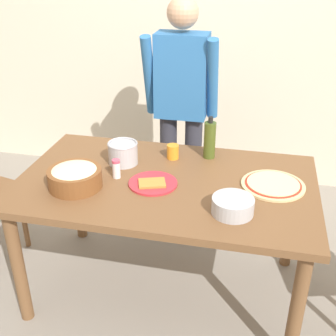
# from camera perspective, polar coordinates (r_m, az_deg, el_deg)

# --- Properties ---
(ground) EXTENTS (8.00, 8.00, 0.00)m
(ground) POSITION_cam_1_polar(r_m,az_deg,el_deg) (2.78, -0.23, -15.46)
(ground) COLOR gray
(wall_back) EXTENTS (5.60, 0.10, 2.60)m
(wall_back) POSITION_cam_1_polar(r_m,az_deg,el_deg) (3.66, 5.57, 17.97)
(wall_back) COLOR beige
(wall_back) RESTS_ON ground
(dining_table) EXTENTS (1.60, 0.96, 0.76)m
(dining_table) POSITION_cam_1_polar(r_m,az_deg,el_deg) (2.38, -0.26, -3.56)
(dining_table) COLOR brown
(dining_table) RESTS_ON ground
(person_cook) EXTENTS (0.49, 0.25, 1.62)m
(person_cook) POSITION_cam_1_polar(r_m,az_deg,el_deg) (2.95, 1.77, 8.55)
(person_cook) COLOR #2D2D38
(person_cook) RESTS_ON ground
(pizza_raw_on_board) EXTENTS (0.33, 0.33, 0.02)m
(pizza_raw_on_board) POSITION_cam_1_polar(r_m,az_deg,el_deg) (2.34, 13.68, -2.14)
(pizza_raw_on_board) COLOR beige
(pizza_raw_on_board) RESTS_ON dining_table
(plate_with_slice) EXTENTS (0.26, 0.26, 0.02)m
(plate_with_slice) POSITION_cam_1_polar(r_m,az_deg,el_deg) (2.29, -2.02, -2.01)
(plate_with_slice) COLOR red
(plate_with_slice) RESTS_ON dining_table
(popcorn_bowl) EXTENTS (0.28, 0.28, 0.11)m
(popcorn_bowl) POSITION_cam_1_polar(r_m,az_deg,el_deg) (2.30, -12.19, -1.07)
(popcorn_bowl) COLOR brown
(popcorn_bowl) RESTS_ON dining_table
(mixing_bowl_steel) EXTENTS (0.20, 0.20, 0.08)m
(mixing_bowl_steel) POSITION_cam_1_polar(r_m,az_deg,el_deg) (2.06, 8.53, -4.94)
(mixing_bowl_steel) COLOR #B7B7BC
(mixing_bowl_steel) RESTS_ON dining_table
(olive_oil_bottle) EXTENTS (0.07, 0.07, 0.26)m
(olive_oil_bottle) POSITION_cam_1_polar(r_m,az_deg,el_deg) (2.55, 5.52, 3.73)
(olive_oil_bottle) COLOR #47561E
(olive_oil_bottle) RESTS_ON dining_table
(steel_pot) EXTENTS (0.17, 0.17, 0.13)m
(steel_pot) POSITION_cam_1_polar(r_m,az_deg,el_deg) (2.50, -5.96, 2.01)
(steel_pot) COLOR #B7B7BC
(steel_pot) RESTS_ON dining_table
(cup_orange) EXTENTS (0.07, 0.07, 0.08)m
(cup_orange) POSITION_cam_1_polar(r_m,az_deg,el_deg) (2.56, 0.64, 2.17)
(cup_orange) COLOR orange
(cup_orange) RESTS_ON dining_table
(salt_shaker) EXTENTS (0.04, 0.04, 0.11)m
(salt_shaker) POSITION_cam_1_polar(r_m,az_deg,el_deg) (2.36, -6.83, -0.09)
(salt_shaker) COLOR white
(salt_shaker) RESTS_ON dining_table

